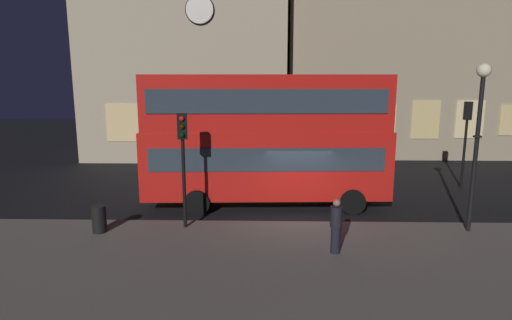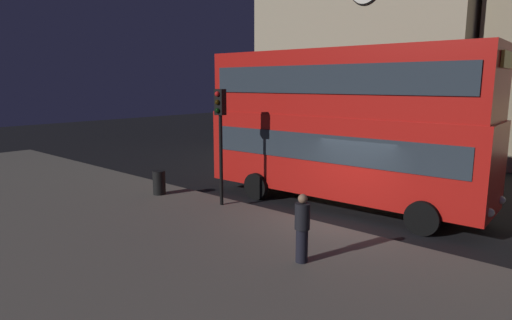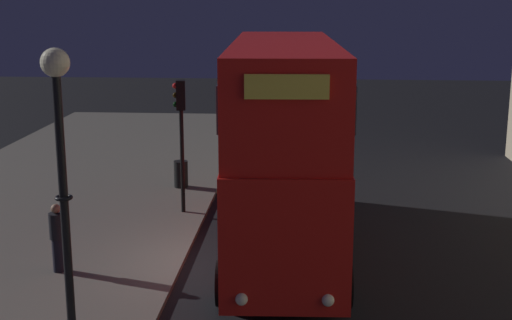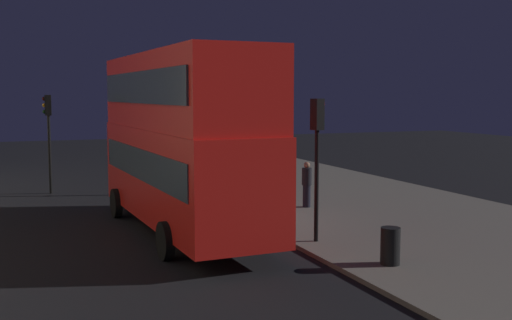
% 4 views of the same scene
% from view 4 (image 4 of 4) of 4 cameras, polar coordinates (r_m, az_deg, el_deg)
% --- Properties ---
extents(ground_plane, '(80.00, 80.00, 0.00)m').
position_cam_4_polar(ground_plane, '(20.71, -2.72, -5.59)').
color(ground_plane, black).
extents(sidewalk_slab, '(44.00, 9.88, 0.12)m').
position_cam_4_polar(sidewalk_slab, '(23.04, 10.33, -4.35)').
color(sidewalk_slab, '#5B564F').
rests_on(sidewalk_slab, ground).
extents(double_decker_bus, '(9.99, 3.13, 5.33)m').
position_cam_4_polar(double_decker_bus, '(18.58, -6.80, 2.29)').
color(double_decker_bus, red).
rests_on(double_decker_bus, ground).
extents(traffic_light_near_kerb, '(0.35, 0.38, 3.93)m').
position_cam_4_polar(traffic_light_near_kerb, '(17.09, 5.62, 1.90)').
color(traffic_light_near_kerb, black).
rests_on(traffic_light_near_kerb, sidewalk_slab).
extents(traffic_light_far_side, '(0.34, 0.37, 4.14)m').
position_cam_4_polar(traffic_light_far_side, '(27.48, -18.40, 3.21)').
color(traffic_light_far_side, black).
rests_on(traffic_light_far_side, ground).
extents(street_lamp, '(0.44, 0.44, 5.53)m').
position_cam_4_polar(street_lamp, '(26.02, -3.88, 5.52)').
color(street_lamp, black).
rests_on(street_lamp, sidewalk_slab).
extents(pedestrian, '(0.35, 0.35, 1.63)m').
position_cam_4_polar(pedestrian, '(22.52, 4.65, -2.19)').
color(pedestrian, black).
rests_on(pedestrian, sidewalk_slab).
extents(litter_bin, '(0.47, 0.47, 0.89)m').
position_cam_4_polar(litter_bin, '(15.36, 12.14, -7.66)').
color(litter_bin, black).
rests_on(litter_bin, sidewalk_slab).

